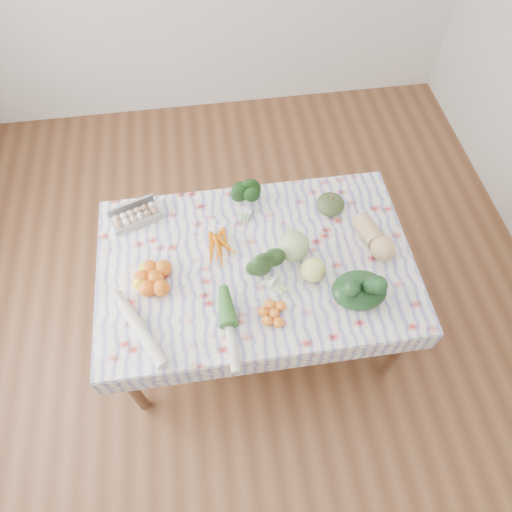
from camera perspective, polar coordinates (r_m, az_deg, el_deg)
ground at (r=3.07m, az=-0.00°, el=-8.31°), size 4.50×4.50×0.00m
dining_table at (r=2.47m, az=-0.00°, el=-1.78°), size 1.60×1.00×0.75m
tablecloth at (r=2.40m, az=-0.00°, el=-0.83°), size 1.66×1.06×0.01m
egg_carton at (r=2.60m, az=-14.72°, el=4.64°), size 0.29×0.19×0.07m
carrot_bunch at (r=2.42m, az=-4.53°, el=0.76°), size 0.24×0.23×0.04m
kale_bunch at (r=2.55m, az=-1.00°, el=7.07°), size 0.21×0.20×0.15m
kabocha_squash at (r=2.59m, az=9.29°, el=6.40°), size 0.16×0.16×0.10m
cabbage at (r=2.36m, az=4.67°, el=1.27°), size 0.20×0.20×0.17m
butternut_squash at (r=2.49m, az=14.66°, el=2.34°), size 0.20×0.31×0.13m
orange_cluster at (r=2.35m, az=-12.46°, el=-2.69°), size 0.30×0.30×0.09m
broccoli at (r=2.29m, az=1.24°, el=-2.24°), size 0.23×0.23×0.12m
mandarin_cluster at (r=2.22m, az=2.29°, el=-7.11°), size 0.22×0.22×0.05m
grapefruit at (r=2.31m, az=7.15°, el=-1.74°), size 0.16×0.16×0.13m
spinach_bag at (r=2.30m, az=12.78°, el=-4.17°), size 0.32×0.28×0.12m
daikon at (r=2.24m, az=-14.04°, el=-9.34°), size 0.25×0.39×0.06m
leek at (r=2.19m, az=-3.32°, el=-9.18°), size 0.06×0.43×0.05m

